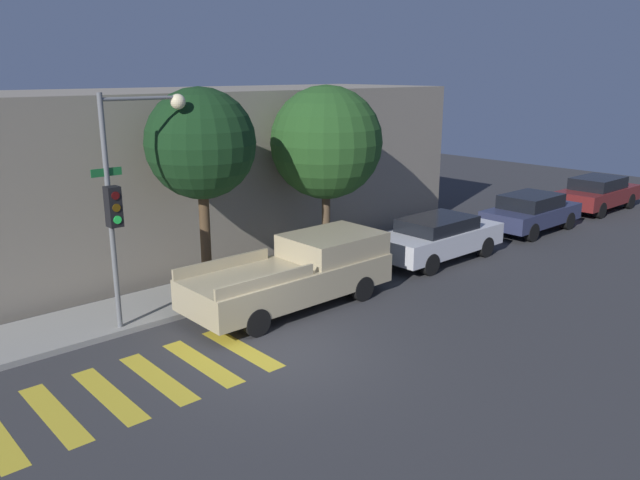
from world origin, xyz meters
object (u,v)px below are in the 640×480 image
sedan_near_corner (438,237)px  tree_midblock (326,143)px  sedan_middle (531,212)px  tree_near_corner (201,145)px  traffic_light_pole (128,182)px  sedan_far_end (598,193)px  pickup_truck (299,272)px

sedan_near_corner → tree_midblock: tree_midblock is taller
sedan_middle → tree_near_corner: bearing=170.6°
traffic_light_pole → sedan_far_end: bearing=-3.5°
sedan_near_corner → tree_near_corner: (-7.31, 2.14, 3.33)m
pickup_truck → sedan_middle: (11.50, 0.00, -0.11)m
tree_near_corner → traffic_light_pole: bearing=-160.4°
traffic_light_pole → tree_midblock: tree_midblock is taller
traffic_light_pole → sedan_far_end: size_ratio=1.20×
sedan_near_corner → pickup_truck: bearing=-180.0°
tree_near_corner → sedan_far_end: bearing=-6.6°
traffic_light_pole → tree_near_corner: bearing=19.6°
tree_midblock → tree_near_corner: bearing=180.0°
sedan_middle → pickup_truck: bearing=-180.0°
traffic_light_pole → sedan_far_end: 21.15m
sedan_far_end → sedan_middle: bearing=180.0°
traffic_light_pole → pickup_truck: (3.91, -1.27, -2.67)m
sedan_near_corner → sedan_far_end: bearing=-0.0°
sedan_near_corner → sedan_middle: 5.65m
sedan_near_corner → sedan_middle: bearing=0.0°
traffic_light_pole → sedan_middle: traffic_light_pole is taller
tree_near_corner → pickup_truck: bearing=-55.6°
sedan_middle → tree_near_corner: size_ratio=0.78×
sedan_middle → tree_midblock: 9.38m
sedan_far_end → tree_near_corner: (-18.49, 2.14, 3.32)m
sedan_far_end → tree_midblock: (-14.13, 2.14, 3.04)m
tree_midblock → sedan_far_end: bearing=-8.6°
traffic_light_pole → sedan_middle: size_ratio=1.27×
sedan_near_corner → tree_midblock: size_ratio=0.84×
traffic_light_pole → tree_near_corner: size_ratio=0.99×
pickup_truck → sedan_middle: bearing=0.0°
sedan_far_end → tree_near_corner: bearing=173.4°
sedan_far_end → tree_midblock: size_ratio=0.83×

